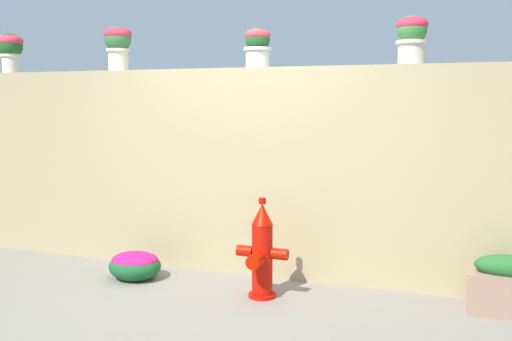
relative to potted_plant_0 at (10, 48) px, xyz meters
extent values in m
plane|color=gray|center=(2.88, -1.22, -2.23)|extent=(24.00, 24.00, 0.00)
cube|color=tan|center=(2.88, 0.00, -1.26)|extent=(6.61, 0.33, 1.95)
cylinder|color=beige|center=(0.00, 0.00, -0.18)|extent=(0.18, 0.18, 0.21)
cylinder|color=beige|center=(0.00, 0.00, -0.09)|extent=(0.21, 0.21, 0.03)
sphere|color=#215721|center=(0.00, 0.00, 0.02)|extent=(0.28, 0.28, 0.28)
ellipsoid|color=#DE3A4B|center=(0.00, 0.00, 0.07)|extent=(0.29, 0.29, 0.15)
cylinder|color=beige|center=(1.38, 0.04, -0.17)|extent=(0.20, 0.20, 0.23)
cylinder|color=beige|center=(1.38, 0.04, -0.07)|extent=(0.24, 0.24, 0.03)
sphere|color=#37743A|center=(1.38, 0.04, 0.05)|extent=(0.27, 0.27, 0.27)
ellipsoid|color=#DF314B|center=(1.38, 0.04, 0.10)|extent=(0.29, 0.29, 0.15)
cylinder|color=silver|center=(2.94, -0.03, -0.19)|extent=(0.22, 0.22, 0.19)
cylinder|color=silver|center=(2.94, -0.03, -0.11)|extent=(0.26, 0.26, 0.03)
sphere|color=#205224|center=(2.94, -0.03, -0.02)|extent=(0.23, 0.23, 0.23)
ellipsoid|color=#DA3740|center=(2.94, -0.03, 0.02)|extent=(0.24, 0.24, 0.13)
cylinder|color=beige|center=(4.32, 0.03, -0.18)|extent=(0.23, 0.23, 0.21)
cylinder|color=beige|center=(4.32, 0.03, -0.09)|extent=(0.27, 0.27, 0.03)
sphere|color=#397D36|center=(4.32, 0.03, 0.02)|extent=(0.25, 0.25, 0.25)
ellipsoid|color=#DF2D46|center=(4.32, 0.03, 0.06)|extent=(0.27, 0.27, 0.14)
cylinder|color=red|center=(3.23, -0.70, -2.22)|extent=(0.24, 0.24, 0.03)
cylinder|color=red|center=(3.23, -0.70, -1.92)|extent=(0.17, 0.17, 0.62)
cone|color=#C21000|center=(3.23, -0.70, -1.52)|extent=(0.18, 0.18, 0.18)
cylinder|color=#C21000|center=(3.23, -0.70, -1.41)|extent=(0.06, 0.06, 0.05)
cylinder|color=#C21000|center=(3.08, -0.70, -1.85)|extent=(0.14, 0.09, 0.09)
cylinder|color=#C21000|center=(3.39, -0.70, -1.85)|extent=(0.14, 0.09, 0.09)
cylinder|color=#C21000|center=(3.23, -0.86, -1.88)|extent=(0.12, 0.15, 0.12)
ellipsoid|color=#195829|center=(1.94, -0.63, -2.12)|extent=(0.49, 0.44, 0.26)
ellipsoid|color=#C5186A|center=(1.94, -0.63, -2.06)|extent=(0.44, 0.39, 0.14)
cube|color=#9E7862|center=(5.15, -0.43, -2.07)|extent=(0.60, 0.26, 0.32)
ellipsoid|color=#25642C|center=(5.15, -0.43, -1.85)|extent=(0.51, 0.22, 0.18)
camera|label=1|loc=(4.91, -5.27, -0.59)|focal=41.66mm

